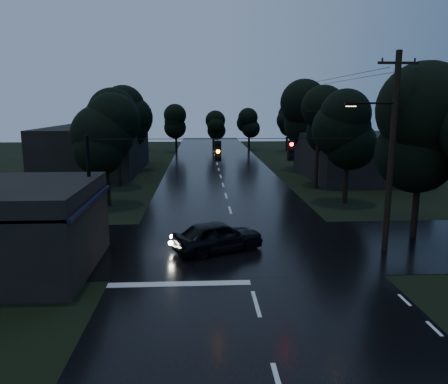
{
  "coord_description": "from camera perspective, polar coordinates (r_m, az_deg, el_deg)",
  "views": [
    {
      "loc": [
        -2.02,
        -10.3,
        7.42
      ],
      "look_at": [
        -0.74,
        14.11,
        2.53
      ],
      "focal_mm": 35.0,
      "sensor_mm": 36.0,
      "label": 1
    }
  ],
  "objects": [
    {
      "name": "span_signals",
      "position": [
        21.55,
        3.9,
        5.5
      ],
      "size": [
        15.0,
        0.37,
        1.12
      ],
      "color": "black",
      "rests_on": "ground"
    },
    {
      "name": "tree_right_c",
      "position": [
        51.77,
        10.82,
        9.96
      ],
      "size": [
        4.76,
        4.76,
        10.03
      ],
      "color": "black",
      "rests_on": "ground"
    },
    {
      "name": "tree_left_c",
      "position": [
        50.98,
        -12.41,
        9.46
      ],
      "size": [
        4.48,
        4.48,
        9.44
      ],
      "color": "black",
      "rests_on": "ground"
    },
    {
      "name": "tree_right_b",
      "position": [
        41.96,
        13.24,
        9.08
      ],
      "size": [
        4.48,
        4.48,
        9.44
      ],
      "color": "black",
      "rests_on": "ground"
    },
    {
      "name": "utility_pole_far",
      "position": [
        39.82,
        12.1,
        5.97
      ],
      "size": [
        2.0,
        0.3,
        7.5
      ],
      "color": "black",
      "rests_on": "ground"
    },
    {
      "name": "main_road",
      "position": [
        41.02,
        -0.13,
        0.9
      ],
      "size": [
        12.0,
        120.0,
        0.02
      ],
      "primitive_type": "cube",
      "color": "black",
      "rests_on": "ground"
    },
    {
      "name": "utility_pole_main",
      "position": [
        23.39,
        20.88,
        5.28
      ],
      "size": [
        3.5,
        0.3,
        10.0
      ],
      "color": "black",
      "rests_on": "ground"
    },
    {
      "name": "building_far_left",
      "position": [
        51.94,
        -16.4,
        5.43
      ],
      "size": [
        10.0,
        16.0,
        5.0
      ],
      "primitive_type": "cube",
      "color": "black",
      "rests_on": "ground"
    },
    {
      "name": "tree_corner_near",
      "position": [
        26.25,
        24.46,
        7.2
      ],
      "size": [
        4.48,
        4.48,
        9.44
      ],
      "color": "black",
      "rests_on": "ground"
    },
    {
      "name": "tree_left_b",
      "position": [
        41.04,
        -13.8,
        8.48
      ],
      "size": [
        4.2,
        4.2,
        8.85
      ],
      "color": "black",
      "rests_on": "ground"
    },
    {
      "name": "tree_left_a",
      "position": [
        33.11,
        -15.29,
        7.15
      ],
      "size": [
        3.92,
        3.92,
        8.26
      ],
      "color": "black",
      "rests_on": "ground"
    },
    {
      "name": "car",
      "position": [
        22.52,
        -0.8,
        -5.77
      ],
      "size": [
        5.08,
        3.64,
        1.61
      ],
      "primitive_type": "imported",
      "rotation": [
        0.0,
        0.0,
        1.99
      ],
      "color": "black",
      "rests_on": "ground"
    },
    {
      "name": "tree_right_a",
      "position": [
        34.17,
        15.97,
        7.87
      ],
      "size": [
        4.2,
        4.2,
        8.85
      ],
      "color": "black",
      "rests_on": "ground"
    },
    {
      "name": "building_far_right",
      "position": [
        47.39,
        16.83,
        4.51
      ],
      "size": [
        10.0,
        14.0,
        4.4
      ],
      "primitive_type": "cube",
      "color": "black",
      "rests_on": "ground"
    },
    {
      "name": "anchor_pole_left",
      "position": [
        22.43,
        -17.08,
        -0.55
      ],
      "size": [
        0.18,
        0.18,
        6.0
      ],
      "primitive_type": "cylinder",
      "color": "black",
      "rests_on": "ground"
    },
    {
      "name": "cross_street",
      "position": [
        23.59,
        2.08,
        -7.03
      ],
      "size": [
        60.0,
        9.0,
        0.02
      ],
      "primitive_type": "cube",
      "color": "black",
      "rests_on": "ground"
    }
  ]
}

